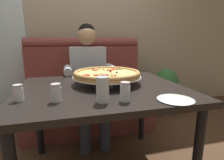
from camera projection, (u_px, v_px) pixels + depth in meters
name	position (u px, v px, depth m)	size (l,w,h in m)	color
back_wall_with_window	(81.00, 19.00, 2.63)	(6.00, 0.12, 2.80)	tan
booth_bench	(88.00, 95.00, 2.32)	(1.52, 0.78, 1.13)	brown
dining_table	(102.00, 98.00, 1.34)	(1.20, 1.00, 0.75)	black
diner_main	(89.00, 75.00, 1.99)	(0.54, 0.64, 1.27)	#2D3342
pizza	(107.00, 74.00, 1.41)	(0.54, 0.54, 0.11)	silver
shaker_parmesan	(56.00, 94.00, 1.00)	(0.06, 0.06, 0.10)	white
shaker_pepper_flakes	(18.00, 94.00, 1.01)	(0.05, 0.05, 0.10)	white
shaker_oregano	(125.00, 93.00, 1.01)	(0.06, 0.06, 0.11)	white
plate_near_left	(176.00, 99.00, 1.03)	(0.21, 0.21, 0.02)	white
drinking_glass	(103.00, 91.00, 0.99)	(0.07, 0.07, 0.14)	silver
potted_plant	(166.00, 90.00, 2.58)	(0.36, 0.36, 0.70)	brown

